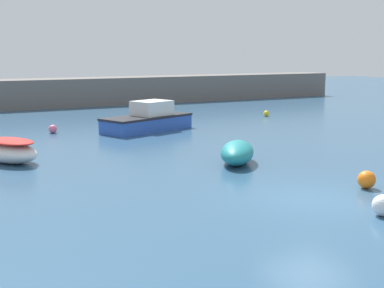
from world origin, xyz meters
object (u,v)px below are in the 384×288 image
object	(u,v)px
motorboat_grey_hull	(148,120)
mooring_buoy_yellow	(266,113)
rowboat_blue_near	(237,152)
mooring_buoy_orange	(367,180)
mooring_buoy_white	(383,205)
mooring_buoy_pink	(53,129)
rowboat_with_red_cover	(10,150)

from	to	relation	value
motorboat_grey_hull	mooring_buoy_yellow	size ratio (longest dim) A/B	15.06
rowboat_blue_near	mooring_buoy_orange	world-z (taller)	rowboat_blue_near
rowboat_blue_near	mooring_buoy_white	bearing A→B (deg)	-145.30
mooring_buoy_pink	mooring_buoy_orange	xyz separation A→B (m)	(6.24, -16.60, 0.06)
rowboat_blue_near	motorboat_grey_hull	size ratio (longest dim) A/B	0.55
motorboat_grey_hull	mooring_buoy_pink	bearing A→B (deg)	-37.07
rowboat_blue_near	motorboat_grey_hull	world-z (taller)	motorboat_grey_hull
mooring_buoy_yellow	rowboat_with_red_cover	bearing A→B (deg)	-156.21
mooring_buoy_pink	motorboat_grey_hull	bearing A→B (deg)	-16.39
mooring_buoy_pink	mooring_buoy_white	size ratio (longest dim) A/B	0.77
mooring_buoy_yellow	mooring_buoy_white	world-z (taller)	mooring_buoy_white
rowboat_with_red_cover	mooring_buoy_yellow	distance (m)	19.73
rowboat_with_red_cover	motorboat_grey_hull	size ratio (longest dim) A/B	0.55
rowboat_with_red_cover	mooring_buoy_white	xyz separation A→B (m)	(7.75, -11.94, -0.20)
mooring_buoy_white	motorboat_grey_hull	bearing A→B (deg)	88.17
rowboat_blue_near	rowboat_with_red_cover	size ratio (longest dim) A/B	1.00
rowboat_blue_near	mooring_buoy_white	size ratio (longest dim) A/B	5.26
rowboat_blue_near	mooring_buoy_pink	distance (m)	12.26
rowboat_blue_near	motorboat_grey_hull	bearing A→B (deg)	33.78
rowboat_blue_near	mooring_buoy_yellow	bearing A→B (deg)	-3.50
rowboat_blue_near	mooring_buoy_white	distance (m)	7.62
mooring_buoy_white	mooring_buoy_orange	bearing A→B (deg)	52.73
mooring_buoy_pink	mooring_buoy_white	world-z (taller)	mooring_buoy_white
rowboat_blue_near	mooring_buoy_yellow	distance (m)	15.93
mooring_buoy_pink	mooring_buoy_yellow	size ratio (longest dim) A/B	1.20
mooring_buoy_pink	mooring_buoy_orange	size ratio (longest dim) A/B	0.78
rowboat_with_red_cover	mooring_buoy_orange	size ratio (longest dim) A/B	5.36
motorboat_grey_hull	mooring_buoy_white	xyz separation A→B (m)	(-0.56, -17.50, -0.32)
mooring_buoy_yellow	mooring_buoy_orange	size ratio (longest dim) A/B	0.65
rowboat_blue_near	mooring_buoy_pink	world-z (taller)	rowboat_blue_near
rowboat_with_red_cover	mooring_buoy_yellow	world-z (taller)	rowboat_with_red_cover
motorboat_grey_hull	mooring_buoy_yellow	world-z (taller)	motorboat_grey_hull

